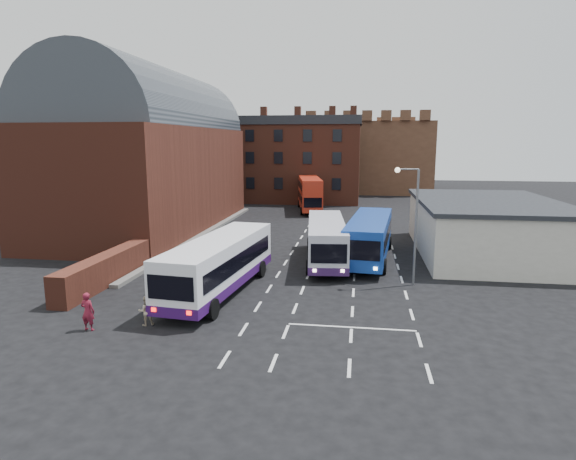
# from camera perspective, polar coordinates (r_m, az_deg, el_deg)

# --- Properties ---
(ground) EXTENTS (180.00, 180.00, 0.00)m
(ground) POSITION_cam_1_polar(r_m,az_deg,el_deg) (26.73, -3.23, -8.49)
(ground) COLOR black
(railway_station) EXTENTS (12.00, 28.00, 16.00)m
(railway_station) POSITION_cam_1_polar(r_m,az_deg,el_deg) (50.23, -16.01, 8.84)
(railway_station) COLOR #602B1E
(railway_station) RESTS_ON ground
(forecourt_wall) EXTENTS (1.20, 10.00, 1.80)m
(forecourt_wall) POSITION_cam_1_polar(r_m,az_deg,el_deg) (31.83, -20.81, -4.38)
(forecourt_wall) COLOR #602B1E
(forecourt_wall) RESTS_ON ground
(cream_building) EXTENTS (10.40, 16.40, 4.25)m
(cream_building) POSITION_cam_1_polar(r_m,az_deg,el_deg) (40.48, 22.40, 0.38)
(cream_building) COLOR beige
(cream_building) RESTS_ON ground
(brick_terrace) EXTENTS (22.00, 10.00, 11.00)m
(brick_terrace) POSITION_cam_1_polar(r_m,az_deg,el_deg) (71.70, -0.46, 7.88)
(brick_terrace) COLOR brown
(brick_terrace) RESTS_ON ground
(castle_keep) EXTENTS (22.00, 22.00, 12.00)m
(castle_keep) POSITION_cam_1_polar(r_m,az_deg,el_deg) (90.79, 9.15, 8.59)
(castle_keep) COLOR brown
(castle_keep) RESTS_ON ground
(bus_white_outbound) EXTENTS (3.89, 11.89, 3.18)m
(bus_white_outbound) POSITION_cam_1_polar(r_m,az_deg,el_deg) (28.06, -8.11, -3.66)
(bus_white_outbound) COLOR white
(bus_white_outbound) RESTS_ON ground
(bus_white_inbound) EXTENTS (3.65, 11.32, 3.03)m
(bus_white_inbound) POSITION_cam_1_polar(r_m,az_deg,el_deg) (34.96, 4.56, -0.94)
(bus_white_inbound) COLOR silver
(bus_white_inbound) RESTS_ON ground
(bus_blue) EXTENTS (3.83, 11.79, 3.16)m
(bus_blue) POSITION_cam_1_polar(r_m,az_deg,el_deg) (35.96, 9.63, -0.62)
(bus_blue) COLOR #123894
(bus_blue) RESTS_ON ground
(bus_red_double) EXTENTS (4.17, 10.80, 4.22)m
(bus_red_double) POSITION_cam_1_polar(r_m,az_deg,el_deg) (60.93, 2.60, 4.35)
(bus_red_double) COLOR red
(bus_red_double) RESTS_ON ground
(street_lamp) EXTENTS (1.46, 0.38, 7.18)m
(street_lamp) POSITION_cam_1_polar(r_m,az_deg,el_deg) (29.67, 14.51, 1.70)
(street_lamp) COLOR slate
(street_lamp) RESTS_ON ground
(pedestrian_red) EXTENTS (0.69, 0.48, 1.82)m
(pedestrian_red) POSITION_cam_1_polar(r_m,az_deg,el_deg) (24.41, -22.65, -8.90)
(pedestrian_red) COLOR maroon
(pedestrian_red) RESTS_ON ground
(pedestrian_beige) EXTENTS (0.89, 0.84, 1.46)m
(pedestrian_beige) POSITION_cam_1_polar(r_m,az_deg,el_deg) (24.18, -16.49, -9.15)
(pedestrian_beige) COLOR tan
(pedestrian_beige) RESTS_ON ground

